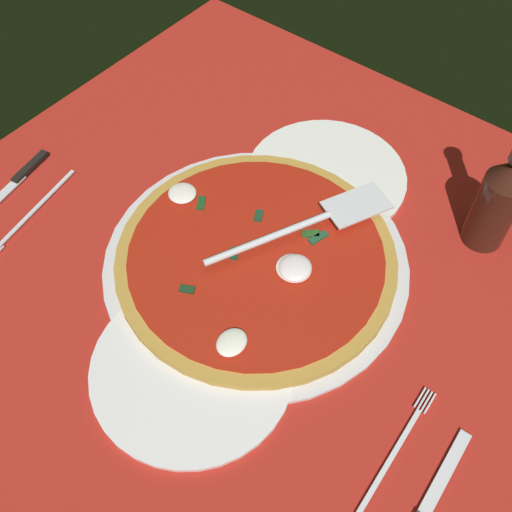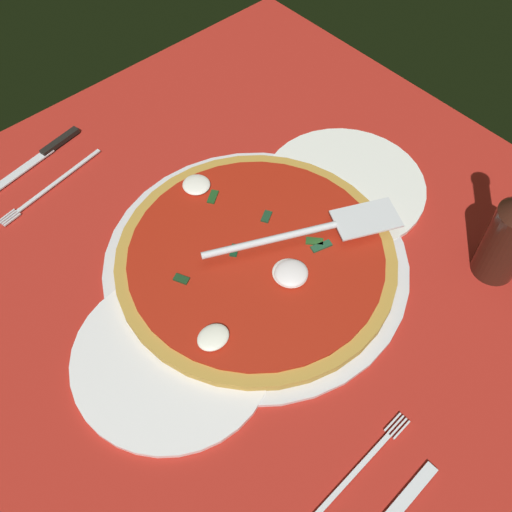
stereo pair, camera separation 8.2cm
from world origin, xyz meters
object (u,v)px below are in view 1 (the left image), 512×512
(dinner_plate_right, at_px, (192,368))
(pizza, at_px, (256,257))
(place_setting_near, at_px, (23,199))
(place_setting_far, at_px, (406,489))
(pizza_server, at_px, (308,223))
(dinner_plate_left, at_px, (326,176))
(beer_bottle, at_px, (499,199))

(dinner_plate_right, xyz_separation_m, pizza, (-0.17, -0.04, 0.01))
(place_setting_near, bearing_deg, pizza, 99.76)
(place_setting_near, relative_size, place_setting_far, 0.97)
(pizza_server, distance_m, place_setting_far, 0.36)
(dinner_plate_left, distance_m, place_setting_far, 0.47)
(pizza, bearing_deg, dinner_plate_right, 12.15)
(pizza, distance_m, place_setting_far, 0.35)
(pizza_server, bearing_deg, place_setting_far, -101.17)
(dinner_plate_left, bearing_deg, pizza_server, 21.82)
(place_setting_near, distance_m, beer_bottle, 0.68)
(pizza, height_order, beer_bottle, beer_bottle)
(dinner_plate_left, height_order, place_setting_near, place_setting_near)
(place_setting_near, relative_size, beer_bottle, 0.93)
(place_setting_far, xyz_separation_m, beer_bottle, (-0.37, -0.09, 0.08))
(dinner_plate_left, bearing_deg, pizza, 4.85)
(dinner_plate_right, relative_size, place_setting_far, 1.20)
(pizza_server, bearing_deg, beer_bottle, -25.04)
(beer_bottle, bearing_deg, place_setting_near, -57.70)
(dinner_plate_left, bearing_deg, beer_bottle, 99.40)
(pizza_server, distance_m, place_setting_near, 0.43)
(pizza, height_order, place_setting_near, pizza)
(dinner_plate_left, distance_m, dinner_plate_right, 0.37)
(dinner_plate_right, bearing_deg, pizza, -167.85)
(dinner_plate_right, height_order, pizza_server, pizza_server)
(dinner_plate_right, height_order, pizza, pizza)
(place_setting_near, xyz_separation_m, place_setting_far, (0.01, 0.67, 0.00))
(pizza_server, relative_size, place_setting_near, 1.31)
(place_setting_near, bearing_deg, dinner_plate_left, 124.05)
(dinner_plate_left, xyz_separation_m, pizza_server, (0.12, 0.05, 0.04))
(dinner_plate_right, height_order, place_setting_near, place_setting_near)
(dinner_plate_left, relative_size, place_setting_far, 1.17)
(pizza, bearing_deg, beer_bottle, 136.48)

